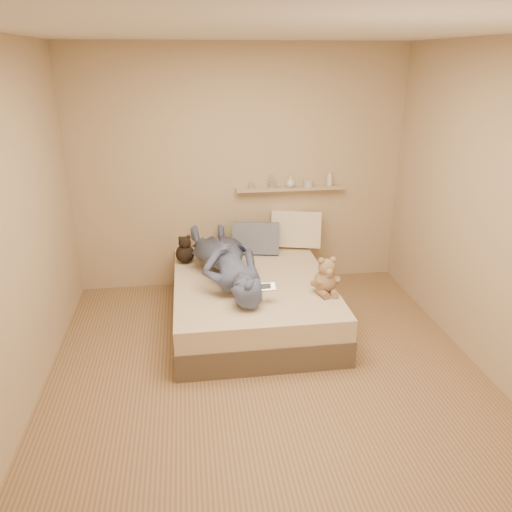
{
  "coord_description": "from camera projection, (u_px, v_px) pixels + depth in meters",
  "views": [
    {
      "loc": [
        -0.57,
        -3.42,
        2.44
      ],
      "look_at": [
        0.0,
        0.65,
        0.8
      ],
      "focal_mm": 35.0,
      "sensor_mm": 36.0,
      "label": 1
    }
  ],
  "objects": [
    {
      "name": "room",
      "position": [
        268.0,
        225.0,
        3.64
      ],
      "size": [
        3.8,
        3.8,
        3.8
      ],
      "color": "#97704E",
      "rests_on": "ground"
    },
    {
      "name": "pillow_grey",
      "position": [
        256.0,
        238.0,
        5.4
      ],
      "size": [
        0.53,
        0.31,
        0.36
      ],
      "primitive_type": "cube",
      "rotation": [
        -0.23,
        0.0,
        -0.21
      ],
      "color": "slate",
      "rests_on": "bed"
    },
    {
      "name": "wall_shelf",
      "position": [
        290.0,
        189.0,
        5.48
      ],
      "size": [
        1.2,
        0.12,
        0.03
      ],
      "primitive_type": "cube",
      "color": "tan",
      "rests_on": "wall_back"
    },
    {
      "name": "dark_plush",
      "position": [
        185.0,
        251.0,
        5.15
      ],
      "size": [
        0.2,
        0.2,
        0.3
      ],
      "color": "black",
      "rests_on": "bed"
    },
    {
      "name": "shelf_bottles",
      "position": [
        297.0,
        181.0,
        5.46
      ],
      "size": [
        0.94,
        0.13,
        0.17
      ],
      "color": "#A79B8F",
      "rests_on": "wall_shelf"
    },
    {
      "name": "teddy_bear",
      "position": [
        326.0,
        278.0,
        4.48
      ],
      "size": [
        0.29,
        0.28,
        0.35
      ],
      "color": "#A17E58",
      "rests_on": "bed"
    },
    {
      "name": "pillow_cream",
      "position": [
        296.0,
        229.0,
        5.58
      ],
      "size": [
        0.6,
        0.4,
        0.43
      ],
      "primitive_type": "cube",
      "rotation": [
        -0.3,
        0.0,
        -0.24
      ],
      "color": "#F2E5BF",
      "rests_on": "bed"
    },
    {
      "name": "person",
      "position": [
        225.0,
        260.0,
        4.77
      ],
      "size": [
        0.85,
        1.67,
        0.38
      ],
      "primitive_type": "imported",
      "rotation": [
        0.0,
        0.0,
        3.32
      ],
      "color": "#494D72",
      "rests_on": "bed"
    },
    {
      "name": "bed",
      "position": [
        252.0,
        300.0,
        4.9
      ],
      "size": [
        1.5,
        1.9,
        0.45
      ],
      "color": "brown",
      "rests_on": "floor"
    },
    {
      "name": "game_console",
      "position": [
        266.0,
        287.0,
        4.3
      ],
      "size": [
        0.17,
        0.08,
        0.06
      ],
      "color": "#B1B4B8",
      "rests_on": "bed"
    }
  ]
}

